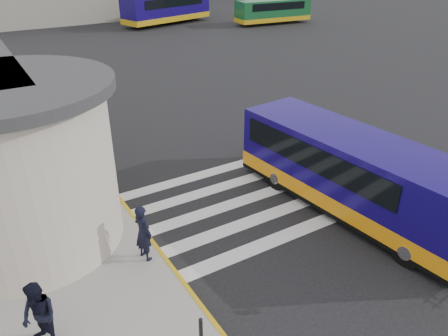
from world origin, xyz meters
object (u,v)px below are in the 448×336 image
transit_bus (354,177)px  far_bus_a (167,8)px  far_bus_b (273,10)px  pedestrian_b (39,316)px  pedestrian_a (143,233)px

transit_bus → far_bus_a: far_bus_a is taller
far_bus_b → pedestrian_b: bearing=141.6°
pedestrian_b → far_bus_a: size_ratio=0.16×
pedestrian_a → pedestrian_b: size_ratio=1.00×
pedestrian_a → far_bus_b: far_bus_b is taller
far_bus_a → far_bus_b: 11.45m
pedestrian_a → far_bus_a: far_bus_a is taller
pedestrian_b → far_bus_a: 42.61m
pedestrian_a → pedestrian_b: (-3.02, -1.65, -0.00)m
transit_bus → pedestrian_a: size_ratio=5.54×
pedestrian_b → far_bus_a: bearing=124.4°
transit_bus → pedestrian_b: transit_bus is taller
far_bus_a → pedestrian_b: bearing=136.4°
transit_bus → pedestrian_a: transit_bus is taller
pedestrian_a → far_bus_a: (17.27, 35.81, 0.70)m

